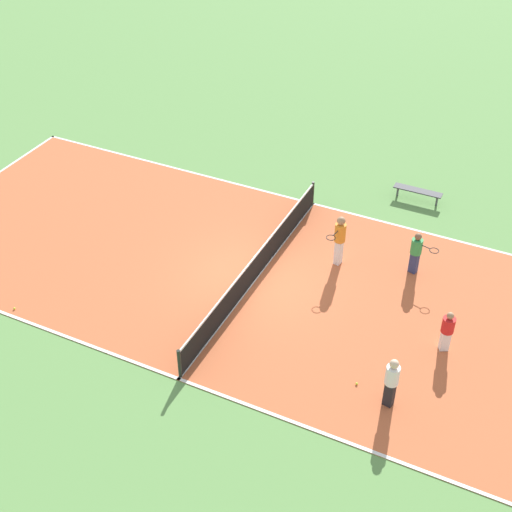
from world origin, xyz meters
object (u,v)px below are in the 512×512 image
Objects in this scene: bench at (418,191)px; player_center_orange at (340,237)px; tennis_ball_near_net at (14,308)px; tennis_ball_far_baseline at (185,364)px; player_coach_red at (447,329)px; tennis_net at (256,266)px; player_near_white at (392,380)px; player_far_green at (416,251)px; tennis_ball_right_alley at (357,384)px.

bench is 0.98× the size of player_center_orange.
tennis_ball_far_baseline is (-0.24, 5.81, 0.00)m from tennis_ball_near_net.
tennis_ball_far_baseline is (3.74, -6.24, -0.72)m from player_coach_red.
player_near_white is (3.18, 5.35, 0.41)m from tennis_net.
player_coach_red is (3.04, 1.75, -0.09)m from player_far_green.
player_near_white is (9.87, 2.00, 0.54)m from bench.
tennis_ball_far_baseline is (1.39, -4.49, 0.00)m from tennis_ball_right_alley.
tennis_ball_near_net is at bearing -129.52° from bench.
tennis_net is 2.83m from player_center_orange.
tennis_ball_far_baseline is (4.29, -0.09, -0.46)m from tennis_net.
tennis_ball_far_baseline is at bearing -72.78° from tennis_ball_right_alley.
tennis_ball_right_alley is 1.00× the size of tennis_ball_far_baseline.
player_near_white is at bearing 101.50° from tennis_ball_far_baseline.
tennis_ball_near_net is at bearing -41.89° from player_center_orange.
player_far_green is 5.45m from tennis_ball_right_alley.
player_near_white reaches higher than player_coach_red.
tennis_ball_right_alley is (2.34, -1.75, -0.72)m from player_coach_red.
player_center_orange is at bearing 131.88° from tennis_net.
player_far_green reaches higher than tennis_ball_right_alley.
bench is at bearing -66.73° from player_near_white.
bench is 11.51m from tennis_ball_far_baseline.
bench is 4.36m from player_far_green.
player_far_green reaches higher than tennis_ball_far_baseline.
tennis_ball_far_baseline is at bearing -108.48° from player_far_green.
player_far_green is 21.94× the size of tennis_ball_far_baseline.
player_near_white is 23.51× the size of tennis_ball_near_net.
tennis_ball_far_baseline is (1.11, -5.44, -0.87)m from player_near_white.
player_near_white is 23.51× the size of tennis_ball_far_baseline.
player_near_white is 5.75m from player_far_green.
player_far_green is at bearing 146.44° from tennis_ball_far_baseline.
player_center_orange is 1.21× the size of player_far_green.
tennis_ball_near_net is (1.34, -11.26, -0.87)m from player_near_white.
tennis_ball_near_net is at bearing -87.68° from tennis_ball_far_baseline.
tennis_net is at bearing -18.95° from player_near_white.
player_center_orange is 26.56× the size of tennis_ball_right_alley.
tennis_net is 139.58× the size of tennis_ball_near_net.
tennis_ball_right_alley is at bearing -74.96° from player_far_green.
tennis_net is 5.36× the size of bench.
tennis_net is at bearing -116.59° from bench.
player_far_green reaches higher than bench.
player_center_orange is (-5.03, -3.29, 0.14)m from player_near_white.
player_near_white is at bearing 73.33° from tennis_ball_right_alley.
player_near_white is 0.89× the size of player_center_orange.
tennis_ball_near_net is (7.01, -10.31, -0.81)m from player_far_green.
player_near_white is at bearing 42.60° from player_center_orange.
tennis_ball_right_alley is at bearing 107.22° from tennis_ball_far_baseline.
tennis_ball_near_net is 1.00× the size of tennis_ball_right_alley.
bench is (-6.69, 3.35, -0.13)m from tennis_net.
tennis_ball_far_baseline is at bearing 23.30° from player_near_white.
tennis_net is at bearing 127.48° from tennis_ball_near_net.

